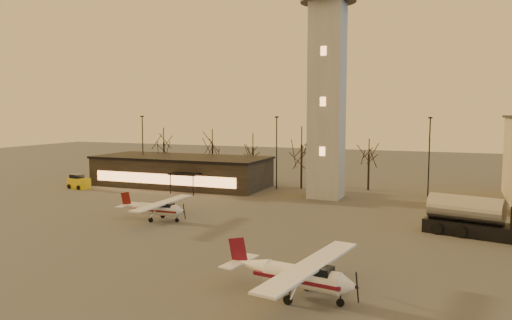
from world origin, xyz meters
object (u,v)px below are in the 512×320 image
at_px(cessna_rear, 160,211).
at_px(service_cart, 79,183).
at_px(control_tower, 327,66).
at_px(terminal, 181,171).
at_px(cessna_front, 305,281).
at_px(fuel_truck, 481,221).

bearing_deg(cessna_rear, service_cart, 147.77).
bearing_deg(control_tower, terminal, 174.85).
distance_m(terminal, cessna_front, 46.22).
bearing_deg(control_tower, service_cart, -170.37).
bearing_deg(terminal, control_tower, -5.15).
xyz_separation_m(cessna_front, service_cart, (-41.24, 28.07, -0.30)).
height_order(control_tower, cessna_front, control_tower).
bearing_deg(cessna_front, cessna_rear, 151.74).
relative_size(cessna_front, cessna_rear, 1.16).
relative_size(cessna_rear, service_cart, 2.84).
bearing_deg(cessna_rear, cessna_front, -38.28).
relative_size(terminal, cessna_rear, 2.61).
bearing_deg(cessna_front, service_cart, 154.86).
xyz_separation_m(control_tower, cessna_rear, (-12.08, -19.14, -15.41)).
distance_m(cessna_front, service_cart, 49.89).
bearing_deg(control_tower, cessna_rear, -122.26).
distance_m(cessna_rear, fuel_truck, 29.76).
xyz_separation_m(cessna_rear, service_cart, (-21.98, 13.36, -0.16)).
distance_m(fuel_truck, service_cart, 52.05).
height_order(control_tower, fuel_truck, control_tower).
height_order(control_tower, cessna_rear, control_tower).
height_order(terminal, fuel_truck, terminal).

